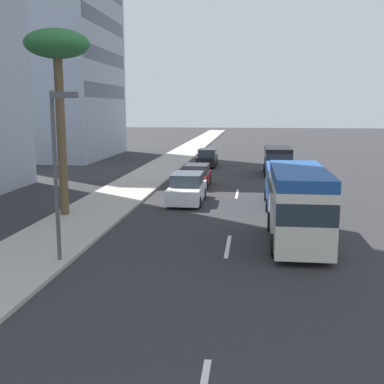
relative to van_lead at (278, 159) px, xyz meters
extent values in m
plane|color=#2D2D30|center=(-4.90, 3.04, -1.31)|extent=(198.00, 198.00, 0.00)
cube|color=#B2ADA3|center=(-4.90, 10.37, -1.24)|extent=(162.00, 3.72, 0.15)
cube|color=silver|center=(-21.56, 3.04, -1.30)|extent=(3.20, 0.16, 0.01)
cube|color=silver|center=(-9.63, 3.04, -1.30)|extent=(3.20, 0.16, 0.01)
cube|color=black|center=(0.00, 0.00, -0.07)|extent=(5.03, 2.10, 2.08)
cube|color=#2D3842|center=(0.00, 0.00, 0.39)|extent=(5.04, 2.10, 0.50)
cylinder|color=black|center=(1.51, 1.00, -0.95)|extent=(0.72, 0.24, 0.72)
cylinder|color=black|center=(1.51, -1.00, -0.95)|extent=(0.72, 0.24, 0.72)
cylinder|color=black|center=(-1.51, 1.00, -0.95)|extent=(0.72, 0.24, 0.72)
cylinder|color=black|center=(-1.51, -1.00, -0.95)|extent=(0.72, 0.24, 0.72)
cube|color=black|center=(4.77, 6.32, -0.73)|extent=(4.23, 1.71, 0.81)
cube|color=#38424C|center=(4.98, 6.32, 0.01)|extent=(2.33, 1.58, 0.67)
cylinder|color=black|center=(3.46, 5.54, -0.99)|extent=(0.64, 0.22, 0.64)
cylinder|color=black|center=(3.46, 7.11, -0.99)|extent=(0.64, 0.22, 0.64)
cylinder|color=black|center=(6.08, 5.54, -0.99)|extent=(0.64, 0.22, 0.64)
cylinder|color=black|center=(6.08, 7.11, -0.99)|extent=(0.64, 0.22, 0.64)
cube|color=#A51E1E|center=(-6.90, 6.00, -0.76)|extent=(4.10, 1.77, 0.75)
cube|color=#38424C|center=(-6.69, 6.00, -0.07)|extent=(2.25, 1.63, 0.62)
cylinder|color=black|center=(-8.17, 5.19, -0.99)|extent=(0.64, 0.22, 0.64)
cylinder|color=black|center=(-8.17, 6.81, -0.99)|extent=(0.64, 0.22, 0.64)
cylinder|color=black|center=(-5.63, 5.19, -0.99)|extent=(0.64, 0.22, 0.64)
cylinder|color=black|center=(-5.63, 6.81, -0.99)|extent=(0.64, 0.22, 0.64)
cube|color=#1E478C|center=(-13.16, 0.32, -0.07)|extent=(5.15, 1.93, 2.09)
cube|color=#2D3842|center=(-13.16, 0.32, 0.40)|extent=(5.16, 1.93, 0.50)
cylinder|color=black|center=(-11.62, 1.24, -0.95)|extent=(0.72, 0.24, 0.72)
cylinder|color=black|center=(-11.62, -0.60, -0.95)|extent=(0.72, 0.24, 0.72)
cylinder|color=black|center=(-14.71, 1.24, -0.95)|extent=(0.72, 0.24, 0.72)
cylinder|color=black|center=(-14.71, -0.60, -0.95)|extent=(0.72, 0.24, 0.72)
cube|color=white|center=(-12.75, 5.89, -0.71)|extent=(4.62, 1.88, 0.85)
cube|color=#38424C|center=(-12.52, 5.89, 0.06)|extent=(2.54, 1.73, 0.69)
cylinder|color=black|center=(-14.19, 5.02, -0.99)|extent=(0.64, 0.22, 0.64)
cylinder|color=black|center=(-14.19, 6.75, -0.99)|extent=(0.64, 0.22, 0.64)
cylinder|color=black|center=(-11.32, 5.02, -0.99)|extent=(0.64, 0.22, 0.64)
cylinder|color=black|center=(-11.32, 6.75, -0.99)|extent=(0.64, 0.22, 0.64)
cube|color=silver|center=(-20.69, 0.24, 0.11)|extent=(6.56, 2.13, 2.39)
cube|color=#1E4C93|center=(-20.69, 0.24, 1.54)|extent=(6.56, 2.13, 0.45)
cube|color=#28333D|center=(-20.69, 0.24, 0.57)|extent=(6.57, 2.13, 0.80)
cylinder|color=black|center=(-18.79, 1.25, -0.89)|extent=(0.84, 0.26, 0.84)
cylinder|color=black|center=(-18.79, -0.77, -0.89)|extent=(0.84, 0.26, 0.84)
cylinder|color=black|center=(-22.59, 1.25, -0.89)|extent=(0.84, 0.26, 0.84)
cylinder|color=black|center=(-22.59, -0.77, -0.89)|extent=(0.84, 0.26, 0.84)
cylinder|color=brown|center=(-17.31, 11.56, 2.80)|extent=(0.44, 0.44, 7.91)
ellipsoid|color=#2D7238|center=(-17.31, 11.56, 7.22)|extent=(3.11, 3.11, 1.40)
cylinder|color=#4C4C51|center=(-24.47, 8.91, 1.80)|extent=(0.14, 0.14, 5.93)
cube|color=#4C4C51|center=(-24.47, 8.46, 4.62)|extent=(0.24, 0.90, 0.20)
cube|color=#99A3B2|center=(11.86, 23.64, 13.85)|extent=(15.76, 11.20, 30.32)
cube|color=#2D3847|center=(11.86, 18.07, 5.97)|extent=(14.50, 0.08, 1.52)
cube|color=#2D3847|center=(11.86, 18.07, 9.60)|extent=(14.50, 0.08, 1.52)
cube|color=#2D3847|center=(11.86, 18.07, 13.24)|extent=(14.50, 0.08, 1.52)
camera|label=1|loc=(-40.27, 2.19, 4.20)|focal=44.97mm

